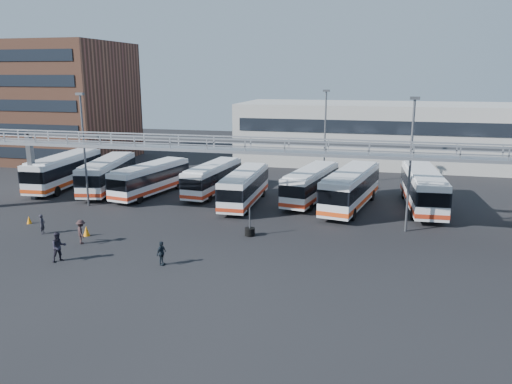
% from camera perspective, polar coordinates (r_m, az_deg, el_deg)
% --- Properties ---
extents(ground, '(140.00, 140.00, 0.00)m').
position_cam_1_polar(ground, '(34.86, -3.01, -6.47)').
color(ground, black).
rests_on(ground, ground).
extents(gantry, '(51.40, 5.15, 7.10)m').
position_cam_1_polar(gantry, '(38.97, -0.59, 4.04)').
color(gantry, '#96999F').
rests_on(gantry, ground).
extents(apartment_building, '(18.00, 15.00, 16.00)m').
position_cam_1_polar(apartment_building, '(75.39, -21.78, 9.52)').
color(apartment_building, brown).
rests_on(apartment_building, ground).
extents(warehouse, '(42.00, 14.00, 8.00)m').
position_cam_1_polar(warehouse, '(69.83, 15.88, 6.42)').
color(warehouse, '#9E9E99').
rests_on(warehouse, ground).
extents(light_pole_left, '(0.70, 0.35, 10.21)m').
position_cam_1_polar(light_pole_left, '(47.37, -19.08, 5.24)').
color(light_pole_left, '#4C4F54').
rests_on(light_pole_left, ground).
extents(light_pole_mid, '(0.70, 0.35, 10.21)m').
position_cam_1_polar(light_pole_mid, '(38.90, 17.26, 3.75)').
color(light_pole_mid, '#4C4F54').
rests_on(light_pole_mid, ground).
extents(light_pole_back, '(0.70, 0.35, 10.21)m').
position_cam_1_polar(light_pole_back, '(53.99, 7.90, 6.76)').
color(light_pole_back, '#4C4F54').
rests_on(light_pole_back, ground).
extents(bus_0, '(3.48, 11.67, 3.50)m').
position_cam_1_polar(bus_0, '(56.39, -21.08, 2.36)').
color(bus_0, silver).
rests_on(bus_0, ground).
extents(bus_1, '(4.55, 11.31, 3.35)m').
position_cam_1_polar(bus_1, '(53.42, -16.60, 2.05)').
color(bus_1, silver).
rests_on(bus_1, ground).
extents(bus_2, '(4.31, 10.60, 3.14)m').
position_cam_1_polar(bus_2, '(50.64, -11.95, 1.58)').
color(bus_2, silver).
rests_on(bus_2, ground).
extents(bus_3, '(3.23, 10.21, 3.05)m').
position_cam_1_polar(bus_3, '(50.28, -4.96, 1.68)').
color(bus_3, silver).
rests_on(bus_3, ground).
extents(bus_4, '(2.60, 10.38, 3.14)m').
position_cam_1_polar(bus_4, '(45.93, -1.33, 0.68)').
color(bus_4, silver).
rests_on(bus_4, ground).
extents(bus_5, '(4.31, 10.67, 3.16)m').
position_cam_1_polar(bus_5, '(47.30, 6.30, 0.99)').
color(bus_5, silver).
rests_on(bus_5, ground).
extents(bus_6, '(4.79, 11.84, 3.51)m').
position_cam_1_polar(bus_6, '(45.34, 10.78, 0.54)').
color(bus_6, silver).
rests_on(bus_6, ground).
extents(bus_7, '(3.41, 11.70, 3.51)m').
position_cam_1_polar(bus_7, '(46.71, 18.54, 0.45)').
color(bus_7, silver).
rests_on(bus_7, ground).
extents(pedestrian_a, '(0.50, 0.63, 1.52)m').
position_cam_1_polar(pedestrian_a, '(41.04, -23.24, -3.38)').
color(pedestrian_a, '#23212A').
rests_on(pedestrian_a, ground).
extents(pedestrian_b, '(1.17, 1.21, 1.96)m').
position_cam_1_polar(pedestrian_b, '(34.61, -21.62, -5.85)').
color(pedestrian_b, '#211F2A').
rests_on(pedestrian_b, ground).
extents(pedestrian_c, '(1.23, 1.29, 1.76)m').
position_cam_1_polar(pedestrian_c, '(37.63, -19.34, -4.32)').
color(pedestrian_c, '#302021').
rests_on(pedestrian_c, ground).
extents(pedestrian_d, '(0.54, 0.97, 1.57)m').
position_cam_1_polar(pedestrian_d, '(32.23, -10.76, -6.90)').
color(pedestrian_d, black).
rests_on(pedestrian_d, ground).
extents(cone_left, '(0.46, 0.46, 0.62)m').
position_cam_1_polar(cone_left, '(44.35, -24.51, -2.91)').
color(cone_left, orange).
rests_on(cone_left, ground).
extents(cone_right, '(0.49, 0.49, 0.77)m').
position_cam_1_polar(cone_right, '(39.43, -18.82, -4.23)').
color(cone_right, orange).
rests_on(cone_right, ground).
extents(tire_stack, '(0.76, 0.76, 2.16)m').
position_cam_1_polar(tire_stack, '(37.39, -0.72, -4.47)').
color(tire_stack, black).
rests_on(tire_stack, ground).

